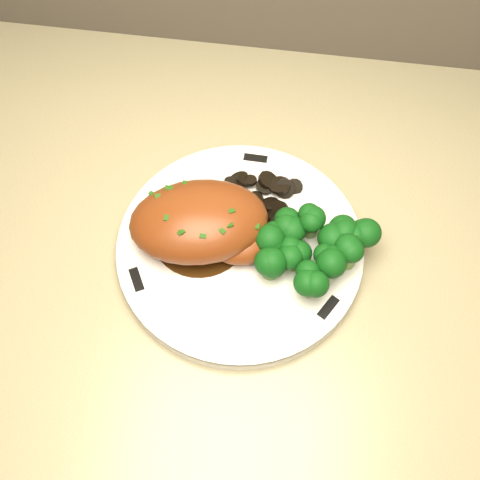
# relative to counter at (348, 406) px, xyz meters

# --- Properties ---
(counter) EXTENTS (2.14, 0.71, 1.05)m
(counter) POSITION_rel_counter_xyz_m (0.00, 0.00, 0.00)
(counter) COLOR brown
(counter) RESTS_ON ground
(plate) EXTENTS (0.32, 0.32, 0.02)m
(plate) POSITION_rel_counter_xyz_m (-0.18, 0.02, 0.47)
(plate) COLOR white
(plate) RESTS_ON counter
(rim_accent_0) EXTENTS (0.03, 0.01, 0.00)m
(rim_accent_0) POSITION_rel_counter_xyz_m (-0.18, 0.13, 0.48)
(rim_accent_0) COLOR black
(rim_accent_0) RESTS_ON plate
(rim_accent_1) EXTENTS (0.02, 0.03, 0.00)m
(rim_accent_1) POSITION_rel_counter_xyz_m (-0.27, -0.03, 0.48)
(rim_accent_1) COLOR black
(rim_accent_1) RESTS_ON plate
(rim_accent_2) EXTENTS (0.02, 0.03, 0.00)m
(rim_accent_2) POSITION_rel_counter_xyz_m (-0.09, -0.03, 0.48)
(rim_accent_2) COLOR black
(rim_accent_2) RESTS_ON plate
(gravy_pool) EXTENTS (0.10, 0.10, 0.00)m
(gravy_pool) POSITION_rel_counter_xyz_m (-0.22, 0.03, 0.48)
(gravy_pool) COLOR #341D09
(gravy_pool) RESTS_ON plate
(chicken_breast) EXTENTS (0.15, 0.12, 0.05)m
(chicken_breast) POSITION_rel_counter_xyz_m (-0.22, 0.02, 0.50)
(chicken_breast) COLOR brown
(chicken_breast) RESTS_ON plate
(mushroom_pile) EXTENTS (0.09, 0.07, 0.02)m
(mushroom_pile) POSITION_rel_counter_xyz_m (-0.17, 0.06, 0.48)
(mushroom_pile) COLOR black
(mushroom_pile) RESTS_ON plate
(broccoli_florets) EXTENTS (0.11, 0.09, 0.04)m
(broccoli_florets) POSITION_rel_counter_xyz_m (-0.11, 0.02, 0.50)
(broccoli_florets) COLOR olive
(broccoli_florets) RESTS_ON plate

